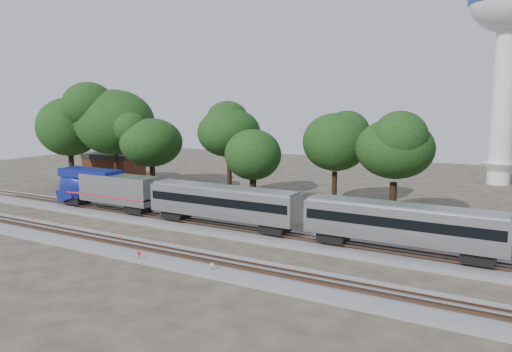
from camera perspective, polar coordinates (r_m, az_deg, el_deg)
The scene contains 16 objects.
ground at distance 48.83m, azimuth -9.07°, elevation -7.58°, with size 160.00×160.00×0.00m, color #383328.
track_far at distance 53.39m, azimuth -4.99°, elevation -5.89°, with size 160.00×5.00×0.73m.
track_near at distance 45.88m, azimuth -12.26°, elevation -8.45°, with size 160.00×5.00×0.73m.
train at distance 44.60m, azimuth 16.48°, elevation -5.16°, with size 88.77×3.06×4.51m.
switch_stand_red at distance 43.42m, azimuth -13.22°, elevation -8.87°, with size 0.30×0.15×0.99m.
switch_stand_white at distance 39.74m, azimuth -5.06°, elevation -10.35°, with size 0.29×0.12×0.95m.
switch_lever at distance 39.78m, azimuth -5.83°, elevation -11.03°, with size 0.50×0.30×0.30m, color #512D19.
water_tower at distance 91.24m, azimuth 26.97°, elevation 15.31°, with size 12.54×12.54×34.73m.
brick_building at distance 92.36m, azimuth -15.89°, elevation 1.17°, with size 10.03×7.71×4.43m.
tree_0 at distance 83.75m, azimuth -20.55°, elevation 5.28°, with size 9.73×9.73×13.72m.
tree_1 at distance 77.80m, azimuth -15.87°, elevation 5.90°, with size 10.56×10.56×14.89m.
tree_2 at distance 72.89m, azimuth -11.85°, elevation 3.75°, with size 7.81×7.81×11.01m.
tree_3 at distance 68.50m, azimuth -3.09°, elevation 4.97°, with size 9.43×9.43×13.30m.
tree_4 at distance 61.98m, azimuth -0.36°, elevation 2.43°, with size 7.04×7.04×9.92m.
tree_5 at distance 64.88m, azimuth 9.06°, elevation 3.83°, with size 8.45×8.45×11.92m.
tree_6 at distance 57.71m, azimuth 15.59°, elevation 3.00°, with size 8.38×8.38×11.82m.
Camera 1 is at (29.85, -36.26, 13.36)m, focal length 35.00 mm.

